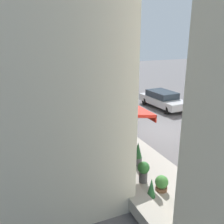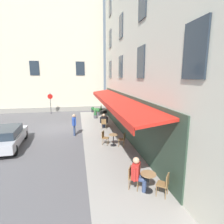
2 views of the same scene
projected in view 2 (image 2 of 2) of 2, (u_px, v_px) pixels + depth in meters
name	position (u px, v px, depth m)	size (l,w,h in m)	color
ground_plane	(61.00, 128.00, 16.00)	(70.00, 70.00, 0.00)	#565456
sidewalk_cafe_terrace	(105.00, 137.00, 13.50)	(20.50, 3.20, 0.01)	gray
cafe_building_facade	(192.00, 32.00, 12.48)	(20.00, 10.70, 15.00)	beige
corner_building_facade	(41.00, 56.00, 26.46)	(10.12, 17.00, 15.00)	beige
back_alley_steps	(102.00, 110.00, 23.17)	(2.40, 1.75, 0.60)	gray
cafe_table_near_entrance	(148.00, 180.00, 7.03)	(0.60, 0.60, 0.75)	black
cafe_chair_wicker_by_window	(132.00, 176.00, 7.21)	(0.54, 0.54, 0.91)	olive
cafe_chair_wicker_kerbside	(165.00, 183.00, 6.72)	(0.56, 0.56, 0.91)	olive
cafe_table_mid_terrace	(113.00, 138.00, 11.79)	(0.60, 0.60, 0.75)	black
cafe_chair_wicker_back_row	(104.00, 137.00, 11.95)	(0.54, 0.54, 0.91)	olive
cafe_chair_wicker_near_door	(123.00, 138.00, 11.61)	(0.54, 0.54, 0.91)	olive
cafe_table_streetside	(104.00, 122.00, 16.16)	(0.60, 0.60, 0.75)	black
cafe_chair_wicker_facing_street	(104.00, 123.00, 15.53)	(0.47, 0.47, 0.91)	olive
cafe_chair_wicker_corner_left	(104.00, 119.00, 16.77)	(0.43, 0.43, 0.91)	olive
seated_patron_in_red	(138.00, 173.00, 7.11)	(0.65, 0.68, 1.36)	navy
seated_companion_in_black	(104.00, 120.00, 15.72)	(0.61, 0.67, 1.33)	navy
walking_pedestrian_in_blue	(74.00, 123.00, 13.76)	(0.69, 0.29, 1.67)	navy
no_parking_sign	(50.00, 99.00, 21.60)	(0.14, 0.58, 2.60)	black
potted_plant_mid_terrace	(93.00, 109.00, 23.09)	(0.44, 0.44, 0.69)	#2D2D33
potted_plant_entrance_left	(101.00, 109.00, 22.46)	(0.34, 0.34, 1.08)	#2D2D33
potted_plant_by_steps	(98.00, 111.00, 21.01)	(0.49, 0.49, 0.90)	#4C4C51
potted_plant_entrance_right	(96.00, 111.00, 21.92)	(0.50, 0.50, 0.75)	brown
potted_plant_under_sign	(95.00, 113.00, 19.64)	(0.39, 0.39, 1.12)	#4C4C51
parked_car_silver	(6.00, 137.00, 11.36)	(4.40, 2.06, 1.33)	#B7B7BC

